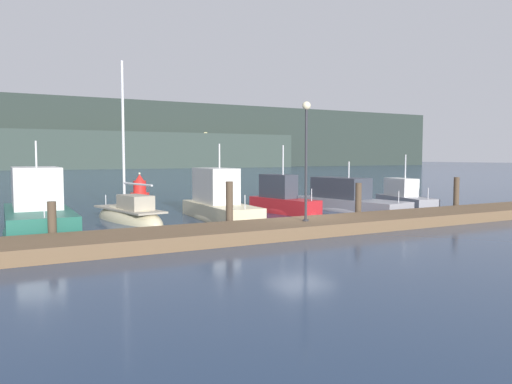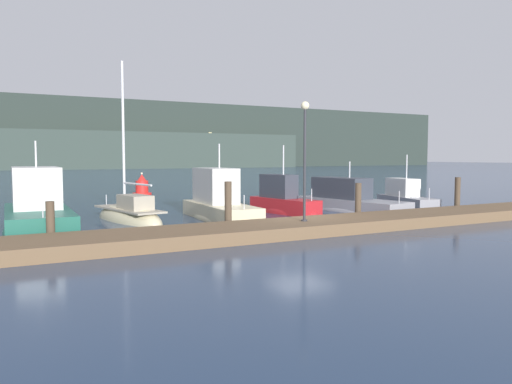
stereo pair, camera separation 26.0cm
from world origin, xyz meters
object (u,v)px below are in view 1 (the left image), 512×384
Objects in this scene: motorboat_berth_3 at (220,209)px; motorboat_berth_1 at (38,218)px; channel_buoy at (140,187)px; motorboat_berth_4 at (283,207)px; motorboat_berth_6 at (405,202)px; dock_lamppost at (306,143)px; sailboat_berth_2 at (130,218)px; motorboat_berth_5 at (349,205)px.

motorboat_berth_1 is at bearing -177.77° from motorboat_berth_3.
motorboat_berth_1 is at bearing -117.52° from channel_buoy.
motorboat_berth_3 is 1.30× the size of motorboat_berth_4.
motorboat_berth_1 reaches higher than motorboat_berth_6.
dock_lamppost reaches higher than motorboat_berth_6.
sailboat_berth_2 is 1.63× the size of motorboat_berth_4.
sailboat_berth_2 is 1.61× the size of motorboat_berth_6.
sailboat_berth_2 is at bearing 126.78° from dock_lamppost.
motorboat_berth_3 is 11.41m from motorboat_berth_6.
motorboat_berth_3 is (7.90, 0.31, -0.07)m from motorboat_berth_1.
channel_buoy is (8.57, 16.46, 0.09)m from motorboat_berth_1.
motorboat_berth_4 reaches higher than channel_buoy.
motorboat_berth_5 is at bearing 0.72° from motorboat_berth_1.
sailboat_berth_2 reaches higher than motorboat_berth_5.
dock_lamppost reaches higher than motorboat_berth_4.
motorboat_berth_5 is at bearing 174.29° from motorboat_berth_6.
motorboat_berth_4 is 7.42m from dock_lamppost.
motorboat_berth_4 is 1.08× the size of dock_lamppost.
motorboat_berth_5 is 1.53× the size of motorboat_berth_6.
motorboat_berth_3 is at bearing -92.41° from channel_buoy.
motorboat_berth_4 is at bearing -4.55° from sailboat_berth_2.
dock_lamppost reaches higher than motorboat_berth_5.
sailboat_berth_2 reaches higher than motorboat_berth_1.
channel_buoy is at bearing 122.78° from motorboat_berth_6.
dock_lamppost is (1.11, -5.55, 2.99)m from motorboat_berth_3.
sailboat_berth_2 reaches higher than dock_lamppost.
motorboat_berth_4 is 2.88× the size of channel_buoy.
sailboat_berth_2 is at bearing 20.92° from motorboat_berth_1.
motorboat_berth_1 is 15.52m from motorboat_berth_5.
motorboat_berth_6 is at bearing -0.54° from motorboat_berth_1.
channel_buoy is 0.38× the size of dock_lamppost.
motorboat_berth_6 is at bearing -5.71° from motorboat_berth_5.
dock_lamppost is at bearing -53.22° from sailboat_berth_2.
sailboat_berth_2 is 15.65m from channel_buoy.
sailboat_berth_2 reaches higher than channel_buoy.
motorboat_berth_3 is at bearing 101.28° from dock_lamppost.
dock_lamppost is at bearing -153.80° from motorboat_berth_6.
channel_buoy is (-10.72, 16.64, 0.31)m from motorboat_berth_6.
motorboat_berth_3 reaches higher than motorboat_berth_6.
motorboat_berth_6 reaches higher than motorboat_berth_5.
motorboat_berth_3 reaches higher than channel_buoy.
motorboat_berth_3 is at bearing 2.23° from motorboat_berth_1.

